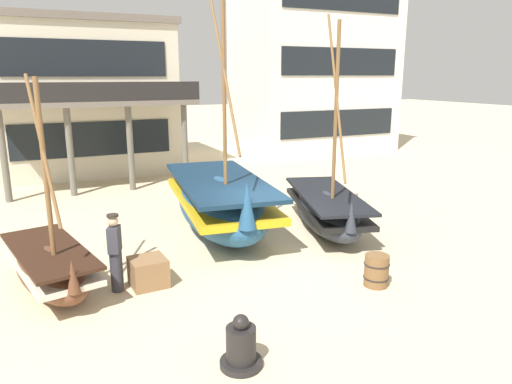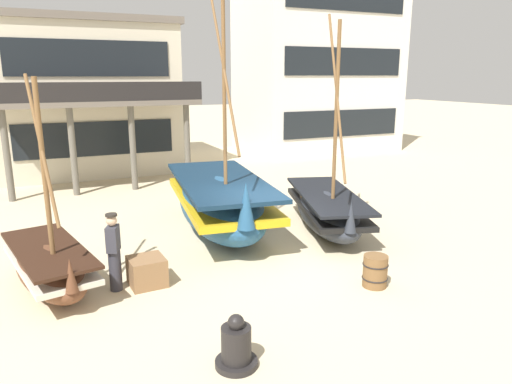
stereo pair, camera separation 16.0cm
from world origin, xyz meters
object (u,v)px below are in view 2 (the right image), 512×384
object	(u,v)px
wooden_barrel	(375,271)
harbor_building_annex	(317,63)
cargo_crate	(147,271)
fishing_boat_near_left	(327,210)
harbor_building_main	(86,96)
fishing_boat_centre_large	(221,203)
fishing_boat_far_right	(50,266)
fisherman_by_hull	(114,253)
capstan_winch	(236,347)

from	to	relation	value
wooden_barrel	harbor_building_annex	bearing A→B (deg)	62.46
cargo_crate	harbor_building_annex	world-z (taller)	harbor_building_annex
wooden_barrel	harbor_building_annex	size ratio (longest dim) A/B	0.07
fishing_boat_near_left	harbor_building_main	size ratio (longest dim) A/B	0.64
fishing_boat_centre_large	harbor_building_annex	world-z (taller)	harbor_building_annex
fishing_boat_centre_large	fishing_boat_far_right	distance (m)	5.10
cargo_crate	harbor_building_main	world-z (taller)	harbor_building_main
fishing_boat_near_left	wooden_barrel	xyz separation A→B (m)	(-1.14, -3.69, -0.28)
fisherman_by_hull	harbor_building_main	distance (m)	14.96
fisherman_by_hull	capstan_winch	distance (m)	3.84
harbor_building_main	harbor_building_annex	distance (m)	13.41
fishing_boat_far_right	fishing_boat_centre_large	bearing A→B (deg)	24.71
wooden_barrel	fisherman_by_hull	bearing A→B (deg)	157.42
wooden_barrel	fishing_boat_centre_large	bearing A→B (deg)	109.63
fishing_boat_centre_large	capstan_winch	distance (m)	6.67
cargo_crate	harbor_building_annex	distance (m)	21.17
fishing_boat_far_right	harbor_building_annex	bearing A→B (deg)	43.73
fishing_boat_far_right	capstan_winch	distance (m)	4.90
fishing_boat_near_left	capstan_winch	bearing A→B (deg)	-133.89
fisherman_by_hull	harbor_building_main	bearing A→B (deg)	86.15
harbor_building_main	capstan_winch	bearing A→B (deg)	-89.03
fishing_boat_centre_large	fishing_boat_far_right	size ratio (longest dim) A/B	1.49
fishing_boat_near_left	capstan_winch	world-z (taller)	fishing_boat_near_left
cargo_crate	fishing_boat_centre_large	bearing A→B (deg)	45.32
fisherman_by_hull	wooden_barrel	size ratio (longest dim) A/B	2.41
fisherman_by_hull	capstan_winch	xyz separation A→B (m)	(1.30, -3.58, -0.50)
harbor_building_annex	fishing_boat_far_right	bearing A→B (deg)	-136.27
capstan_winch	wooden_barrel	xyz separation A→B (m)	(3.81, 1.46, 0.01)
capstan_winch	cargo_crate	distance (m)	3.62
harbor_building_main	harbor_building_annex	bearing A→B (deg)	3.28
harbor_building_main	cargo_crate	bearing A→B (deg)	-91.30
fishing_boat_near_left	fishing_boat_centre_large	xyz separation A→B (m)	(-2.87, 1.17, 0.24)
harbor_building_main	harbor_building_annex	world-z (taller)	harbor_building_annex
wooden_barrel	harbor_building_annex	xyz separation A→B (m)	(9.17, 17.58, 4.79)
fishing_boat_near_left	wooden_barrel	world-z (taller)	fishing_boat_near_left
fishing_boat_centre_large	harbor_building_annex	distance (m)	17.29
fishing_boat_far_right	harbor_building_main	world-z (taller)	harbor_building_main
capstan_winch	wooden_barrel	distance (m)	4.08
fisherman_by_hull	harbor_building_annex	xyz separation A→B (m)	(14.27, 15.45, 4.31)
cargo_crate	harbor_building_main	xyz separation A→B (m)	(0.33, 14.71, 3.15)
fishing_boat_centre_large	harbor_building_main	distance (m)	12.47
wooden_barrel	cargo_crate	distance (m)	4.92
fishing_boat_centre_large	fisherman_by_hull	size ratio (longest dim) A/B	3.95
cargo_crate	fishing_boat_near_left	bearing A→B (deg)	15.83
capstan_winch	cargo_crate	world-z (taller)	capstan_winch
fishing_boat_centre_large	fisherman_by_hull	xyz separation A→B (m)	(-3.38, -2.73, -0.04)
harbor_building_main	fishing_boat_far_right	bearing A→B (deg)	-99.02
fishing_boat_far_right	cargo_crate	bearing A→B (deg)	-18.17
capstan_winch	wooden_barrel	world-z (taller)	capstan_winch
fishing_boat_far_right	capstan_winch	world-z (taller)	fishing_boat_far_right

